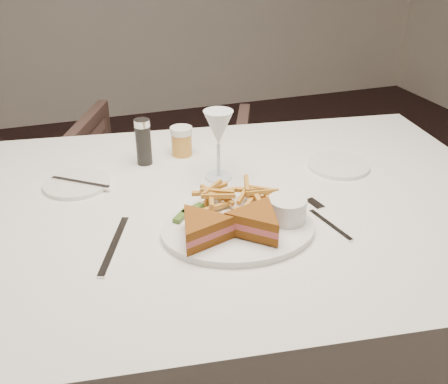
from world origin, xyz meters
TOP-DOWN VIEW (x-y plane):
  - ground at (0.00, 0.00)m, footprint 5.00×5.00m
  - table at (-0.10, -0.25)m, footprint 1.52×1.12m
  - chair_far at (-0.07, 0.58)m, footprint 0.88×0.86m
  - table_setting at (-0.09, -0.29)m, footprint 0.82×0.65m

SIDE VIEW (x-z plane):
  - ground at x=0.00m, z-range 0.00..0.00m
  - chair_far at x=-0.07m, z-range 0.00..0.70m
  - table at x=-0.10m, z-range 0.00..0.75m
  - table_setting at x=-0.09m, z-range 0.70..0.88m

